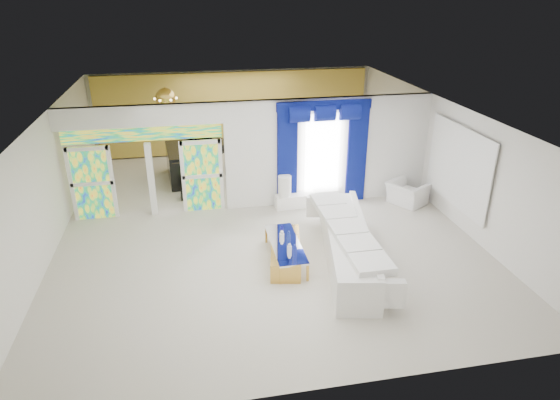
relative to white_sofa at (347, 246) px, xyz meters
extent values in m
plane|color=#B7AF9E|center=(-1.60, 2.42, -0.40)|extent=(12.00, 12.00, 0.00)
cube|color=white|center=(0.55, 3.42, 1.10)|extent=(5.70, 0.18, 3.00)
cube|color=white|center=(-4.45, 3.42, 2.33)|extent=(4.30, 0.18, 0.55)
cube|color=#994C3F|center=(-5.87, 3.42, 0.60)|extent=(0.95, 0.04, 2.00)
cube|color=#994C3F|center=(-3.02, 3.42, 0.60)|extent=(0.95, 0.04, 2.00)
cube|color=#994C3F|center=(-4.45, 3.42, 1.85)|extent=(4.00, 0.05, 0.35)
cube|color=white|center=(0.30, 3.32, 1.05)|extent=(1.00, 0.02, 2.30)
cube|color=#070347|center=(-0.70, 3.29, 1.00)|extent=(0.55, 0.10, 2.80)
cube|color=#070347|center=(1.30, 3.29, 1.00)|extent=(0.55, 0.10, 2.80)
cube|color=#070347|center=(0.30, 3.29, 2.42)|extent=(2.60, 0.12, 0.25)
cube|color=white|center=(3.34, 1.42, 1.15)|extent=(0.04, 2.70, 1.90)
cube|color=gold|center=(-1.60, 8.32, 1.10)|extent=(9.70, 0.12, 2.90)
cube|color=white|center=(0.00, 0.00, 0.00)|extent=(1.68, 4.24, 0.79)
cube|color=gold|center=(-1.35, 0.30, -0.18)|extent=(1.01, 2.01, 0.43)
cube|color=white|center=(-0.50, 3.11, -0.21)|extent=(1.14, 0.42, 0.37)
cylinder|color=silver|center=(-0.80, 3.11, 0.27)|extent=(0.36, 0.36, 0.58)
imported|color=white|center=(2.67, 2.73, -0.07)|extent=(1.24, 1.29, 0.64)
cube|color=black|center=(-3.25, 5.91, 0.12)|extent=(1.71, 2.15, 1.02)
cube|color=black|center=(-3.25, 4.31, -0.25)|extent=(0.88, 0.40, 0.29)
cube|color=#A38251|center=(-6.10, 4.69, 0.04)|extent=(0.66, 0.62, 0.87)
sphere|color=gold|center=(-3.90, 5.82, 2.25)|extent=(0.60, 0.60, 0.60)
cylinder|color=white|center=(-1.34, -0.07, 0.10)|extent=(0.10, 0.10, 0.14)
cylinder|color=#162299|center=(-1.28, -0.33, 0.16)|extent=(0.09, 0.09, 0.25)
cylinder|color=white|center=(-1.38, 0.57, 0.09)|extent=(0.11, 0.11, 0.12)
cylinder|color=navy|center=(-1.29, 0.27, 0.17)|extent=(0.08, 0.08, 0.28)
cylinder|color=navy|center=(-1.34, 0.80, 0.11)|extent=(0.08, 0.08, 0.16)
camera|label=1|loc=(-3.28, -9.06, 5.34)|focal=31.16mm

